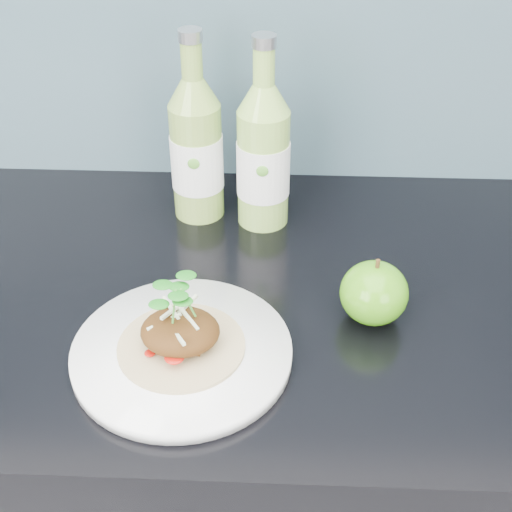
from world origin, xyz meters
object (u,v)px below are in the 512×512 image
object	(u,v)px
dinner_plate	(182,353)
cider_bottle_right	(263,156)
green_apple	(374,293)
cider_bottle_left	(196,149)

from	to	relation	value
dinner_plate	cider_bottle_right	size ratio (longest dim) A/B	1.01
green_apple	cider_bottle_right	bearing A→B (deg)	123.39
green_apple	cider_bottle_right	world-z (taller)	cider_bottle_right
cider_bottle_left	cider_bottle_right	xyz separation A→B (m)	(0.09, -0.02, 0.00)
cider_bottle_left	green_apple	bearing A→B (deg)	-61.47
dinner_plate	cider_bottle_left	world-z (taller)	cider_bottle_left
green_apple	cider_bottle_left	distance (m)	0.33
green_apple	cider_bottle_left	bearing A→B (deg)	135.73
green_apple	cider_bottle_left	size ratio (longest dim) A/B	0.33
dinner_plate	cider_bottle_left	bearing A→B (deg)	92.39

